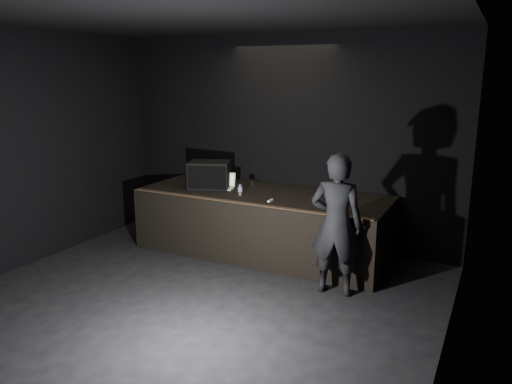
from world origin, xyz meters
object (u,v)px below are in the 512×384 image
object	(u,v)px
stage_monitor	(209,175)
beer_can	(240,190)
laptop	(224,184)
stage_riser	(263,223)
person	(336,225)

from	to	relation	value
stage_monitor	beer_can	xyz separation A→B (m)	(0.70, -0.22, -0.13)
stage_monitor	laptop	xyz separation A→B (m)	(0.22, 0.09, -0.16)
stage_riser	laptop	world-z (taller)	laptop
laptop	beer_can	xyz separation A→B (m)	(0.48, -0.31, 0.02)
stage_riser	person	xyz separation A→B (m)	(1.52, -0.95, 0.45)
stage_monitor	laptop	size ratio (longest dim) A/B	1.90
stage_riser	person	world-z (taller)	person
laptop	person	bearing A→B (deg)	-36.52
stage_riser	person	size ratio (longest dim) A/B	2.11
stage_monitor	beer_can	size ratio (longest dim) A/B	4.53
stage_riser	person	distance (m)	1.85
stage_monitor	beer_can	distance (m)	0.75
stage_riser	beer_can	bearing A→B (deg)	-131.66
laptop	beer_can	size ratio (longest dim) A/B	2.39
stage_monitor	person	world-z (taller)	person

